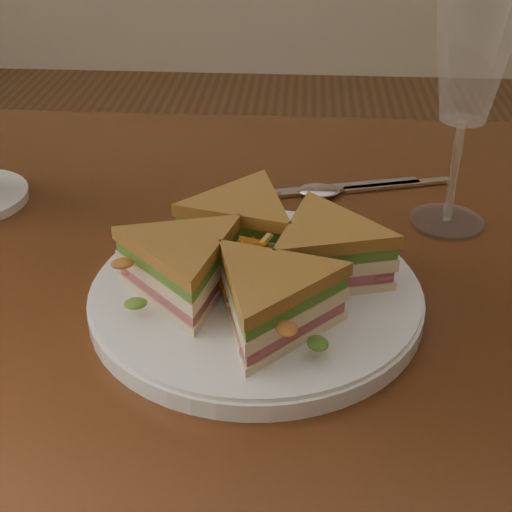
# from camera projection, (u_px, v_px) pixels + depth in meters

# --- Properties ---
(table) EXTENTS (1.20, 0.80, 0.75)m
(table) POSITION_uv_depth(u_px,v_px,m) (260.00, 347.00, 0.73)
(table) COLOR #391B0C
(table) RESTS_ON ground
(plate) EXTENTS (0.29, 0.29, 0.02)m
(plate) POSITION_uv_depth(u_px,v_px,m) (256.00, 297.00, 0.62)
(plate) COLOR white
(plate) RESTS_ON table
(sandwich_wedges) EXTENTS (0.27, 0.27, 0.06)m
(sandwich_wedges) POSITION_uv_depth(u_px,v_px,m) (256.00, 261.00, 0.60)
(sandwich_wedges) COLOR beige
(sandwich_wedges) RESTS_ON plate
(crisps_mound) EXTENTS (0.09, 0.09, 0.05)m
(crisps_mound) POSITION_uv_depth(u_px,v_px,m) (256.00, 265.00, 0.61)
(crisps_mound) COLOR orange
(crisps_mound) RESTS_ON plate
(spoon) EXTENTS (0.18, 0.07, 0.01)m
(spoon) POSITION_uv_depth(u_px,v_px,m) (338.00, 190.00, 0.81)
(spoon) COLOR silver
(spoon) RESTS_ON table
(knife) EXTENTS (0.21, 0.07, 0.00)m
(knife) POSITION_uv_depth(u_px,v_px,m) (323.00, 190.00, 0.82)
(knife) COLOR silver
(knife) RESTS_ON table
(wine_glass) EXTENTS (0.08, 0.08, 0.24)m
(wine_glass) POSITION_uv_depth(u_px,v_px,m) (471.00, 65.00, 0.66)
(wine_glass) COLOR white
(wine_glass) RESTS_ON table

